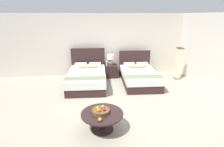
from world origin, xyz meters
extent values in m
cube|color=#AAA08C|center=(0.00, 0.00, -0.01)|extent=(10.11, 9.33, 0.02)
cube|color=beige|center=(0.00, 2.86, 1.31)|extent=(10.11, 0.12, 2.62)
cube|color=silver|center=(3.25, 0.40, 1.31)|extent=(0.12, 4.93, 2.62)
cube|color=#311E1E|center=(-1.00, 1.49, 0.14)|extent=(1.40, 2.17, 0.28)
cube|color=silver|center=(-1.00, 1.49, 0.40)|extent=(1.44, 2.21, 0.25)
cube|color=#311E1E|center=(-0.96, 2.58, 0.61)|extent=(1.40, 0.11, 1.23)
cube|color=silver|center=(-1.26, 2.30, 0.60)|extent=(0.49, 0.32, 0.14)
cube|color=silver|center=(-0.68, 2.28, 0.60)|extent=(0.49, 0.32, 0.14)
cylinder|color=tan|center=(-0.98, 2.05, 0.60)|extent=(0.73, 0.18, 0.15)
cube|color=gray|center=(-1.03, 0.84, 0.53)|extent=(1.39, 0.44, 0.01)
cube|color=#311E1E|center=(1.00, 1.49, 0.14)|extent=(1.33, 2.09, 0.29)
cube|color=silver|center=(1.00, 1.49, 0.39)|extent=(1.37, 2.13, 0.20)
cube|color=#311E1E|center=(1.04, 2.54, 0.55)|extent=(1.33, 0.11, 1.10)
cube|color=silver|center=(0.76, 2.26, 0.56)|extent=(0.46, 0.32, 0.14)
cube|color=silver|center=(1.31, 2.24, 0.56)|extent=(0.46, 0.32, 0.14)
cylinder|color=tan|center=(1.02, 2.01, 0.56)|extent=(0.69, 0.18, 0.15)
cube|color=gray|center=(0.98, 0.90, 0.49)|extent=(1.33, 0.46, 0.01)
cube|color=#311E1E|center=(-0.02, 2.40, 0.26)|extent=(0.55, 0.47, 0.53)
sphere|color=tan|center=(-0.02, 2.15, 0.34)|extent=(0.02, 0.02, 0.02)
cylinder|color=tan|center=(-0.02, 2.42, 0.54)|extent=(0.14, 0.14, 0.02)
ellipsoid|color=tan|center=(-0.02, 2.42, 0.65)|extent=(0.21, 0.21, 0.19)
cylinder|color=#99844C|center=(-0.02, 2.42, 0.76)|extent=(0.02, 0.02, 0.04)
cylinder|color=silver|center=(-0.02, 2.42, 0.88)|extent=(0.30, 0.30, 0.19)
cylinder|color=#B2B7BE|center=(-0.19, 2.36, 0.62)|extent=(0.07, 0.07, 0.19)
torus|color=#B2B7BE|center=(-0.19, 2.36, 0.72)|extent=(0.07, 0.07, 0.01)
cylinder|color=#311E1E|center=(-0.59, -1.28, 0.01)|extent=(0.52, 0.52, 0.02)
cylinder|color=#311E1E|center=(-0.59, -1.28, 0.20)|extent=(0.11, 0.11, 0.40)
cylinder|color=#311E1E|center=(-0.59, -1.28, 0.41)|extent=(0.96, 0.96, 0.04)
cylinder|color=brown|center=(-0.62, -1.26, 0.47)|extent=(0.39, 0.39, 0.08)
torus|color=brown|center=(-0.62, -1.26, 0.51)|extent=(0.41, 0.41, 0.02)
sphere|color=red|center=(-0.55, -1.31, 0.54)|extent=(0.07, 0.07, 0.07)
sphere|color=#83B540|center=(-0.57, -1.19, 0.54)|extent=(0.08, 0.08, 0.08)
sphere|color=#89AF42|center=(-0.69, -1.21, 0.54)|extent=(0.07, 0.07, 0.07)
sphere|color=orange|center=(-0.67, -1.33, 0.54)|extent=(0.09, 0.09, 0.09)
sphere|color=gold|center=(-0.66, -1.60, 0.47)|extent=(0.08, 0.08, 0.08)
cube|color=#3F3015|center=(2.72, 1.89, 0.01)|extent=(0.23, 0.23, 0.03)
cube|color=#EEE1C4|center=(2.72, 1.89, 0.65)|extent=(0.19, 0.19, 1.25)
cube|color=#3F3015|center=(2.72, 1.89, 1.29)|extent=(0.23, 0.23, 0.02)
camera|label=1|loc=(-0.76, -4.83, 2.53)|focal=28.65mm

